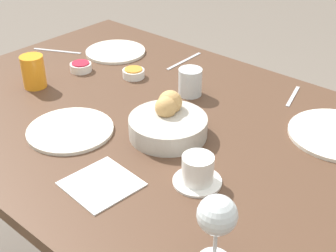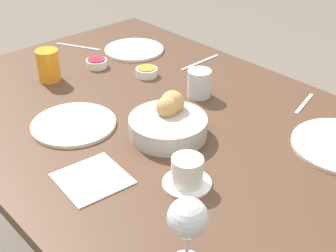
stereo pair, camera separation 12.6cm
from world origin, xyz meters
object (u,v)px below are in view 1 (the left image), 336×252
plate_near_right (116,52)px  napkin (101,184)px  spoon_coffee (293,96)px  juice_glass (33,72)px  wine_glass (217,217)px  water_tumbler (190,82)px  jam_bowl_berry (81,67)px  coffee_cup (198,171)px  knife_silver (57,51)px  plate_far_center (70,130)px  jam_bowl_honey (134,73)px  bread_basket (168,123)px  fork_silver (184,61)px

plate_near_right → napkin: bearing=134.2°
spoon_coffee → plate_near_right: bearing=10.2°
juice_glass → wine_glass: wine_glass is taller
water_tumbler → jam_bowl_berry: 0.42m
water_tumbler → coffee_cup: 0.45m
plate_near_right → knife_silver: plate_near_right is taller
spoon_coffee → wine_glass: bearing=106.7°
plate_near_right → plate_far_center: bearing=123.8°
coffee_cup → jam_bowl_berry: coffee_cup is taller
spoon_coffee → coffee_cup: bearing=94.2°
plate_near_right → water_tumbler: 0.43m
jam_bowl_honey → knife_silver: size_ratio=0.42×
bread_basket → plate_near_right: 0.61m
plate_far_center → spoon_coffee: size_ratio=1.68×
bread_basket → plate_near_right: (0.53, -0.30, -0.03)m
bread_basket → plate_far_center: 0.27m
wine_glass → jam_bowl_honey: 0.85m
bread_basket → spoon_coffee: size_ratio=1.49×
plate_near_right → napkin: plate_near_right is taller
plate_near_right → juice_glass: 0.37m
wine_glass → fork_silver: bearing=-47.2°
bread_basket → water_tumbler: 0.25m
water_tumbler → jam_bowl_honey: size_ratio=1.16×
plate_far_center → knife_silver: 0.60m
coffee_cup → knife_silver: 0.94m
bread_basket → coffee_cup: 0.22m
plate_near_right → juice_glass: size_ratio=2.12×
jam_bowl_berry → spoon_coffee: bearing=-154.3°
wine_glass → plate_far_center: bearing=-11.4°
plate_near_right → coffee_cup: (-0.72, 0.42, 0.03)m
bread_basket → water_tumbler: bread_basket is taller
juice_glass → fork_silver: juice_glass is taller
plate_near_right → spoon_coffee: size_ratio=1.57×
juice_glass → wine_glass: 0.91m
water_tumbler → spoon_coffee: 0.33m
juice_glass → knife_silver: (0.19, -0.23, -0.05)m
plate_far_center → napkin: plate_far_center is taller
plate_far_center → jam_bowl_honey: size_ratio=3.22×
wine_glass → coffee_cup: bearing=-44.4°
water_tumbler → coffee_cup: size_ratio=0.74×
wine_glass → jam_bowl_berry: bearing=-24.6°
juice_glass → jam_bowl_honey: size_ratio=1.43×
plate_far_center → jam_bowl_berry: 0.40m
coffee_cup → water_tumbler: bearing=-49.0°
coffee_cup → napkin: coffee_cup is taller
bread_basket → wine_glass: (-0.37, 0.29, 0.08)m
wine_glass → knife_silver: (1.07, -0.45, -0.11)m
jam_bowl_berry → coffee_cup: bearing=161.9°
water_tumbler → jam_bowl_honey: 0.23m
fork_silver → plate_far_center: bearing=96.7°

